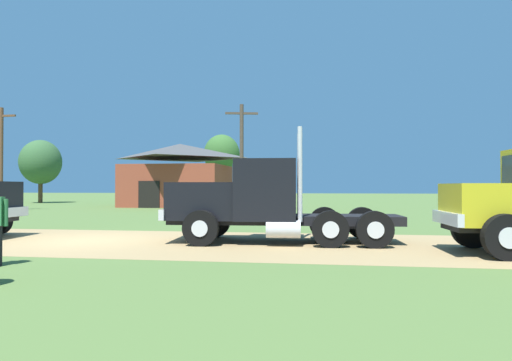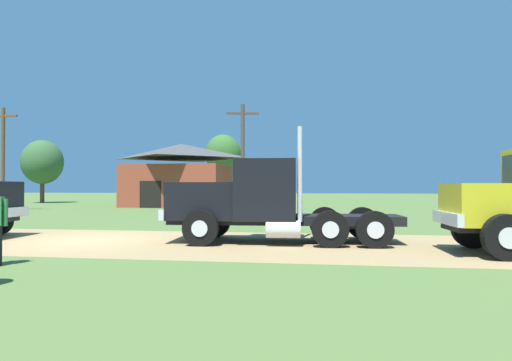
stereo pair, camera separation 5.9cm
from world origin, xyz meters
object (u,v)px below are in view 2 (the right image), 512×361
Objects in this scene: utility_pole_near at (3,156)px; utility_pole_far at (243,155)px; shed_building at (181,176)px; truck_foreground_white at (256,202)px.

utility_pole_far is (17.52, 0.30, -0.10)m from utility_pole_near.
utility_pole_near is at bearing -136.91° from shed_building.
shed_building is at bearing 128.40° from utility_pole_far.
utility_pole_far is (-3.27, 15.32, 2.61)m from truck_foreground_white.
truck_foreground_white is at bearing -77.96° from utility_pole_far.
truck_foreground_white is 1.00× the size of utility_pole_near.
utility_pole_near is (-10.19, -9.54, 1.27)m from shed_building.
utility_pole_near reaches higher than shed_building.
truck_foreground_white is 1.02× the size of utility_pole_far.
shed_building is 1.20× the size of utility_pole_near.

